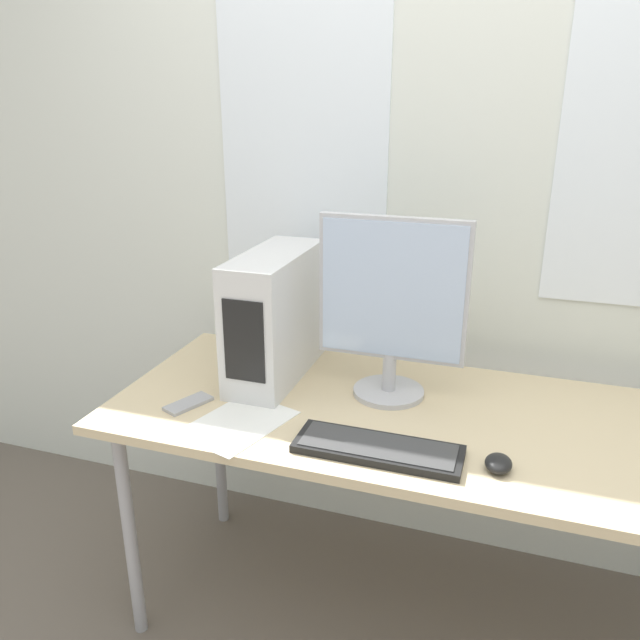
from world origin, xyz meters
The scene contains 8 objects.
wall_back centered at (0.00, 0.87, 1.35)m, with size 8.00×0.07×2.70m.
desk centered at (0.00, 0.37, 0.71)m, with size 1.84×0.74×0.77m.
pc_tower centered at (-0.52, 0.49, 0.97)m, with size 0.17×0.46×0.40m.
monitor_main centered at (-0.15, 0.46, 1.05)m, with size 0.43×0.21×0.54m.
keyboard centered at (-0.10, 0.13, 0.78)m, with size 0.42×0.14×0.02m.
mouse centered at (0.19, 0.15, 0.78)m, with size 0.06×0.08×0.03m.
cell_phone centered at (-0.68, 0.21, 0.77)m, with size 0.11×0.15×0.01m.
paper_sheet_front centered at (-0.50, 0.16, 0.77)m, with size 0.29×0.34×0.00m.
Camera 1 is at (0.19, -1.20, 1.61)m, focal length 35.00 mm.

